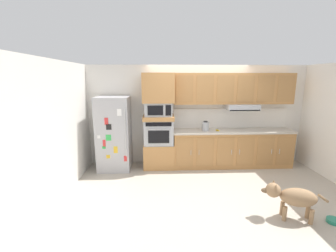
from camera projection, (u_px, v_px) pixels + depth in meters
ground_plane at (203, 178)px, 5.02m from camera, size 9.60×9.60×0.00m
back_kitchen_wall at (196, 115)px, 5.84m from camera, size 6.20×0.12×2.50m
side_panel_left at (70, 124)px, 4.65m from camera, size 0.12×7.10×2.50m
side_panel_right at (334, 122)px, 4.87m from camera, size 0.12×7.10×2.50m
refrigerator at (114, 133)px, 5.42m from camera, size 0.76×0.73×1.76m
oven_base_cabinet at (159, 155)px, 5.65m from camera, size 0.74×0.62×0.60m
built_in_oven at (159, 132)px, 5.52m from camera, size 0.70×0.62×0.60m
appliance_mid_shelf at (159, 117)px, 5.45m from camera, size 0.74×0.62×0.10m
microwave at (158, 109)px, 5.40m from camera, size 0.64×0.54×0.32m
appliance_upper_cabinet at (158, 88)px, 5.30m from camera, size 0.74×0.62×0.68m
lower_cabinet_run at (231, 149)px, 5.69m from camera, size 2.92×0.63×0.88m
countertop_slab at (232, 131)px, 5.60m from camera, size 2.96×0.64×0.04m
backsplash_panel at (229, 118)px, 5.82m from camera, size 2.96×0.02×0.50m
upper_cabinet_with_hood at (234, 90)px, 5.51m from camera, size 2.92×0.48×0.88m
screwdriver at (218, 130)px, 5.51m from camera, size 0.17×0.16×0.03m
electric_kettle at (205, 126)px, 5.49m from camera, size 0.17×0.17×0.24m
dog at (293, 197)px, 3.51m from camera, size 0.95×0.42×0.59m
dog_food_bowl at (334, 221)px, 3.48m from camera, size 0.20×0.20×0.06m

